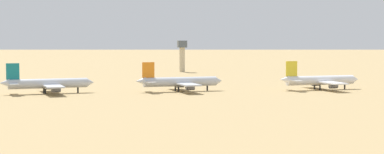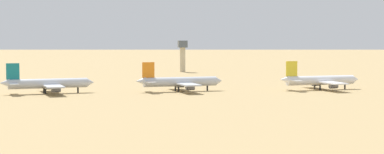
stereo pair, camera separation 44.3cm
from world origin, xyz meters
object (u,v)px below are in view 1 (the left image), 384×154
parked_jet_teal_3 (47,84)px  parked_jet_orange_4 (179,82)px  parked_jet_yellow_5 (320,80)px  control_tower (182,53)px

parked_jet_teal_3 → parked_jet_orange_4: size_ratio=1.00×
parked_jet_orange_4 → parked_jet_yellow_5: bearing=-9.7°
parked_jet_orange_4 → control_tower: (21.64, 133.23, 7.40)m
parked_jet_orange_4 → parked_jet_yellow_5: parked_jet_yellow_5 is taller
parked_jet_teal_3 → parked_jet_orange_4: bearing=-9.5°
control_tower → parked_jet_orange_4: bearing=-99.2°
parked_jet_yellow_5 → control_tower: bearing=95.3°
parked_jet_yellow_5 → control_tower: 139.14m
parked_jet_teal_3 → control_tower: 151.92m
parked_jet_yellow_5 → control_tower: (-33.75, 134.79, 7.37)m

